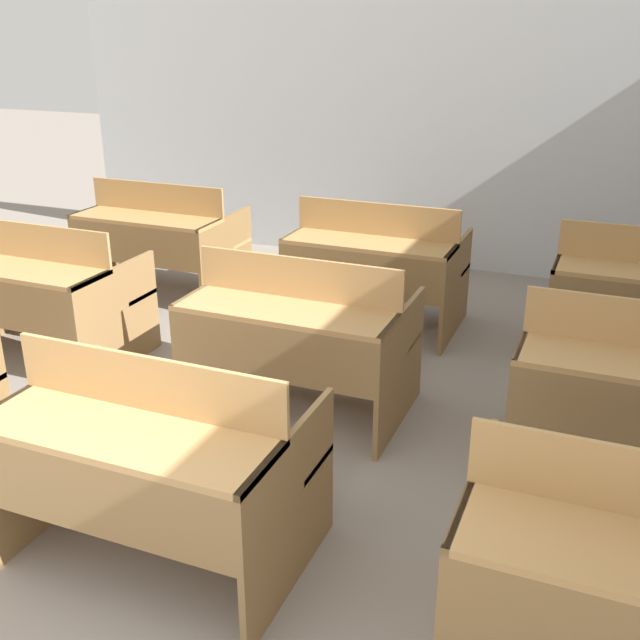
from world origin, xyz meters
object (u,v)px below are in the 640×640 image
Objects in this scene: bench_second_center at (298,335)px; bench_third_center at (376,264)px; bench_second_left at (39,291)px; bench_third_left at (160,238)px; bench_front_center at (154,459)px.

bench_second_center is 1.00× the size of bench_third_center.
bench_second_center is at bearing -89.41° from bench_third_center.
bench_third_left is at bearing 89.85° from bench_second_left.
bench_third_left is 1.90m from bench_third_center.
bench_third_left is at bearing 142.64° from bench_second_center.
bench_second_left is (-1.90, 1.46, 0.00)m from bench_front_center.
bench_front_center and bench_second_left have the same top height.
bench_third_center is (1.90, -0.01, 0.00)m from bench_third_left.
bench_third_center is at bearing -0.26° from bench_third_left.
bench_third_center is at bearing 89.88° from bench_front_center.
bench_second_left and bench_second_center have the same top height.
bench_front_center is at bearing -90.84° from bench_second_center.
bench_third_center is (0.01, 2.88, 0.00)m from bench_front_center.
bench_second_center is at bearing -0.80° from bench_second_left.
bench_second_left is 1.43m from bench_third_left.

